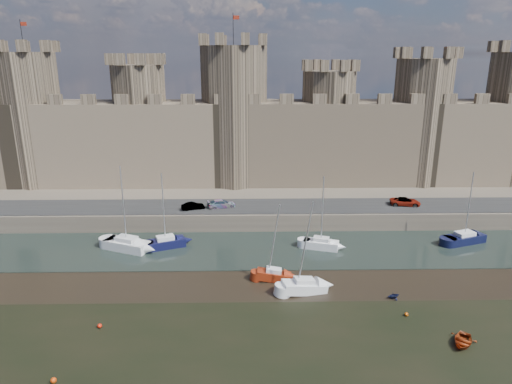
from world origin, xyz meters
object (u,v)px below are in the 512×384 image
sailboat_2 (321,243)px  sailboat_0 (127,244)px  car_2 (221,204)px  sailboat_3 (464,238)px  car_1 (193,206)px  sailboat_1 (166,242)px  sailboat_5 (304,286)px  sailboat_4 (274,274)px  car_3 (405,202)px

sailboat_2 → sailboat_0: bearing=-162.9°
car_2 → sailboat_3: (32.76, -7.92, -2.35)m
sailboat_0 → car_2: bearing=61.7°
car_1 → sailboat_2: sailboat_2 is taller
sailboat_1 → sailboat_3: size_ratio=1.03×
car_1 → sailboat_1: bearing=142.4°
sailboat_0 → sailboat_1: (4.86, 0.60, -0.06)m
sailboat_0 → sailboat_5: (21.48, -11.23, -0.11)m
sailboat_0 → sailboat_2: size_ratio=1.15×
car_2 → sailboat_5: 22.95m
car_1 → car_2: car_2 is taller
sailboat_3 → sailboat_4: size_ratio=1.09×
sailboat_4 → sailboat_2: bearing=55.2°
sailboat_3 → sailboat_5: sailboat_5 is taller
car_1 → sailboat_5: size_ratio=0.33×
car_3 → sailboat_1: bearing=113.5°
car_2 → sailboat_1: size_ratio=0.42×
sailboat_3 → car_3: bearing=103.4°
car_2 → sailboat_0: sailboat_0 is taller
car_3 → sailboat_1: sailboat_1 is taller
sailboat_2 → sailboat_4: 10.63m
sailboat_3 → sailboat_4: bearing=-178.5°
sailboat_3 → car_2: bearing=147.1°
sailboat_4 → sailboat_3: bearing=24.2°
sailboat_2 → sailboat_3: bearing=21.8°
sailboat_2 → car_1: bearing=171.0°
sailboat_2 → sailboat_5: bearing=-90.3°
car_3 → sailboat_2: (-14.04, -9.89, -2.33)m
car_2 → sailboat_3: bearing=-120.5°
car_1 → sailboat_3: size_ratio=0.34×
sailboat_4 → car_3: bearing=44.9°
car_2 → sailboat_0: (-11.66, -9.37, -2.26)m
sailboat_0 → sailboat_1: 4.90m
car_1 → sailboat_5: sailboat_5 is taller
sailboat_0 → sailboat_3: bearing=24.8°
sailboat_3 → sailboat_5: 26.21m
sailboat_1 → car_3: bearing=-6.6°
sailboat_1 → sailboat_0: bearing=165.3°
sailboat_3 → sailboat_5: size_ratio=0.95×
car_1 → sailboat_3: 37.54m
sailboat_0 → car_1: bearing=71.1°
car_1 → sailboat_1: (-2.75, -7.89, -2.26)m
sailboat_5 → sailboat_0: bearing=139.7°
sailboat_2 → sailboat_4: bearing=-110.9°
car_1 → car_3: (31.44, 1.31, 0.07)m
car_1 → car_3: car_3 is taller
car_3 → sailboat_3: size_ratio=0.46×
car_2 → car_3: bearing=-105.9°
sailboat_3 → sailboat_4: sailboat_3 is taller
sailboat_4 → sailboat_0: bearing=158.8°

